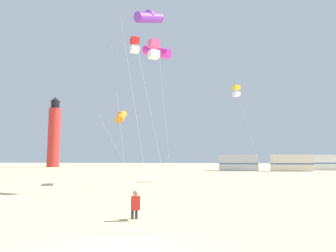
% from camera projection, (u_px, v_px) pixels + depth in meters
% --- Properties ---
extents(kite_flyer_standing, '(0.44, 0.56, 1.16)m').
position_uv_depth(kite_flyer_standing, '(135.00, 204.00, 11.33)').
color(kite_flyer_standing, red).
rests_on(kite_flyer_standing, ground).
extents(kite_box_gold, '(3.06, 2.92, 9.91)m').
position_uv_depth(kite_box_gold, '(236.00, 91.00, 30.08)').
color(kite_box_gold, silver).
rests_on(kite_box_gold, ground).
extents(kite_tube_magenta, '(2.50, 2.07, 11.08)m').
position_uv_depth(kite_tube_magenta, '(157.00, 52.00, 21.69)').
color(kite_tube_magenta, silver).
rests_on(kite_tube_magenta, ground).
extents(kite_tube_violet, '(2.91, 3.15, 12.73)m').
position_uv_depth(kite_tube_violet, '(149.00, 17.00, 19.73)').
color(kite_tube_violet, silver).
rests_on(kite_tube_violet, ground).
extents(kite_tube_orange, '(3.45, 3.11, 6.92)m').
position_uv_depth(kite_tube_orange, '(121.00, 116.00, 26.82)').
color(kite_tube_orange, silver).
rests_on(kite_tube_orange, ground).
extents(kite_box_scarlet, '(2.25, 2.25, 11.66)m').
position_uv_depth(kite_box_scarlet, '(135.00, 45.00, 22.24)').
color(kite_box_scarlet, silver).
rests_on(kite_box_scarlet, ground).
extents(kite_box_rainbow, '(1.96, 1.44, 9.73)m').
position_uv_depth(kite_box_rainbow, '(154.00, 49.00, 17.90)').
color(kite_box_rainbow, silver).
rests_on(kite_box_rainbow, ground).
extents(lighthouse_distant, '(2.80, 2.80, 16.80)m').
position_uv_depth(lighthouse_distant, '(54.00, 134.00, 68.72)').
color(lighthouse_distant, red).
rests_on(lighthouse_distant, ground).
extents(rv_van_silver, '(6.52, 2.56, 2.80)m').
position_uv_depth(rv_van_silver, '(238.00, 163.00, 49.94)').
color(rv_van_silver, '#B7BABF').
rests_on(rv_van_silver, ground).
extents(rv_van_cream, '(6.48, 2.44, 2.80)m').
position_uv_depth(rv_van_cream, '(291.00, 163.00, 48.69)').
color(rv_van_cream, beige).
rests_on(rv_van_cream, ground).
extents(rv_van_white, '(6.48, 2.45, 2.80)m').
position_uv_depth(rv_van_white, '(324.00, 162.00, 52.66)').
color(rv_van_white, white).
rests_on(rv_van_white, ground).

